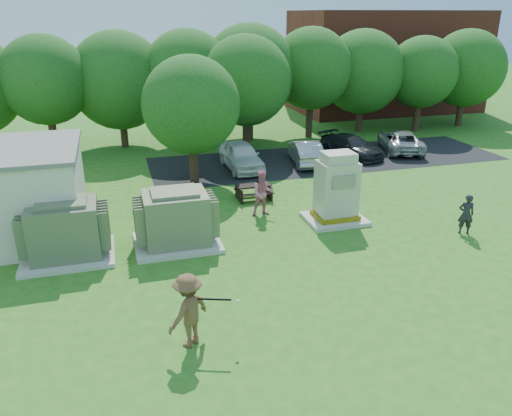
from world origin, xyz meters
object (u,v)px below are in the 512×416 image
object	(u,v)px
transformer_right	(176,220)
car_white	(241,156)
generator_cabinet	(336,192)
car_silver_b	(400,141)
batter	(189,311)
person_at_picnic	(263,193)
car_silver_a	(305,152)
person_by_generator	(466,214)
car_dark	(351,146)
picnic_table	(254,190)
transformer_left	(65,232)

from	to	relation	value
transformer_right	car_white	distance (m)	9.65
generator_cabinet	transformer_right	bearing A→B (deg)	-175.83
car_silver_b	batter	bearing A→B (deg)	63.00
person_at_picnic	car_silver_a	size ratio (longest dim) A/B	0.48
batter	person_at_picnic	size ratio (longest dim) A/B	1.03
person_by_generator	car_white	world-z (taller)	person_by_generator
car_dark	batter	bearing A→B (deg)	-147.42
picnic_table	transformer_left	bearing A→B (deg)	-153.52
car_white	car_silver_a	distance (m)	3.64
person_at_picnic	transformer_left	bearing A→B (deg)	-161.87
transformer_left	car_silver_a	bearing A→B (deg)	35.39
batter	car_white	bearing A→B (deg)	-146.39
person_by_generator	car_silver_b	xyz separation A→B (m)	(4.18, 11.43, -0.15)
transformer_right	car_white	size ratio (longest dim) A/B	0.71
generator_cabinet	car_silver_b	size ratio (longest dim) A/B	0.62
car_silver_a	car_dark	bearing A→B (deg)	-158.67
car_silver_b	car_silver_a	bearing A→B (deg)	26.07
car_silver_a	car_dark	xyz separation A→B (m)	(3.09, 0.64, -0.05)
picnic_table	batter	distance (m)	10.67
batter	car_silver_b	xyz separation A→B (m)	(15.19, 15.30, -0.35)
transformer_left	car_silver_b	xyz separation A→B (m)	(18.41, 9.41, -0.34)
transformer_left	car_silver_a	distance (m)	14.63
transformer_left	generator_cabinet	xyz separation A→B (m)	(10.07, 0.46, 0.27)
car_silver_a	transformer_left	bearing A→B (deg)	44.98
person_by_generator	car_white	distance (m)	12.08
generator_cabinet	car_dark	size ratio (longest dim) A/B	0.67
transformer_left	batter	size ratio (longest dim) A/B	1.53
picnic_table	car_silver_a	world-z (taller)	car_silver_a
transformer_left	car_white	size ratio (longest dim) A/B	0.71
car_silver_b	person_at_picnic	bearing A→B (deg)	52.46
picnic_table	car_silver_a	size ratio (longest dim) A/B	0.39
transformer_left	person_by_generator	xyz separation A→B (m)	(14.23, -2.02, -0.19)
car_white	car_silver_b	distance (m)	10.17
person_by_generator	car_silver_a	xyz separation A→B (m)	(-2.31, 10.49, -0.13)
generator_cabinet	batter	bearing A→B (deg)	-137.14
generator_cabinet	car_silver_b	bearing A→B (deg)	47.00
person_by_generator	car_dark	size ratio (longest dim) A/B	0.37
transformer_right	person_by_generator	world-z (taller)	transformer_right
generator_cabinet	batter	xyz separation A→B (m)	(-6.85, -6.35, -0.26)
batter	person_at_picnic	bearing A→B (deg)	-155.82
picnic_table	batter	xyz separation A→B (m)	(-4.42, -9.69, 0.56)
transformer_left	picnic_table	world-z (taller)	transformer_left
transformer_left	person_by_generator	bearing A→B (deg)	-8.06
car_white	car_dark	world-z (taller)	car_white
generator_cabinet	car_white	world-z (taller)	generator_cabinet
person_at_picnic	car_dark	size ratio (longest dim) A/B	0.45
generator_cabinet	car_white	bearing A→B (deg)	102.53
person_by_generator	car_white	size ratio (longest dim) A/B	0.37
person_at_picnic	person_by_generator	bearing A→B (deg)	-25.57
generator_cabinet	car_dark	bearing A→B (deg)	60.22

